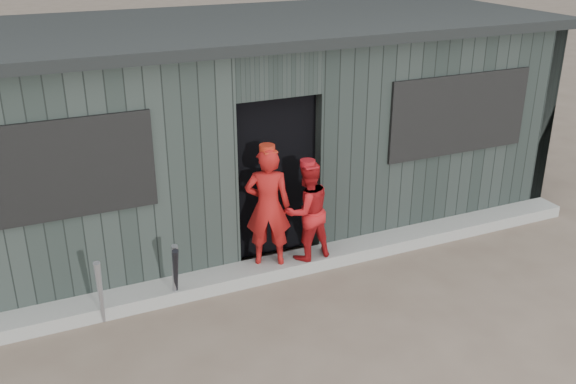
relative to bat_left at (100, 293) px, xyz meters
name	(u,v)px	position (x,y,z in m)	size (l,w,h in m)	color
ground	(368,361)	(2.12, -1.56, -0.39)	(80.00, 80.00, 0.00)	brown
curb	(287,265)	(2.12, 0.26, -0.31)	(8.00, 0.36, 0.15)	gray
bat_left	(100,293)	(0.00, 0.00, 0.00)	(0.07, 0.07, 0.77)	#92939A
bat_mid	(175,274)	(0.76, 0.08, -0.02)	(0.07, 0.07, 0.74)	gray
bat_right	(176,276)	(0.77, 0.06, -0.02)	(0.07, 0.07, 0.75)	black
player_red_left	(268,207)	(1.90, 0.29, 0.46)	(0.50, 0.33, 1.38)	#A11513
player_red_right	(307,211)	(2.35, 0.23, 0.35)	(0.57, 0.44, 1.16)	#B01519
player_grey_back	(307,199)	(2.65, 0.84, 0.19)	(0.57, 0.37, 1.16)	#ADADAD
dugout	(234,125)	(2.12, 1.94, 0.90)	(8.30, 3.30, 2.62)	black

